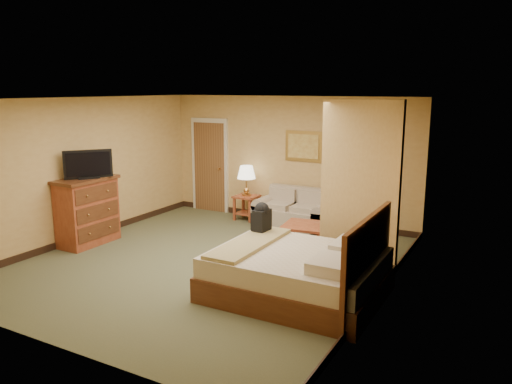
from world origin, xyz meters
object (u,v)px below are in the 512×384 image
Objects in this scene: loveseat at (294,215)px; bed at (301,273)px; dresser at (87,211)px; coffee_table at (305,232)px.

bed reaches higher than loveseat.
bed is (1.48, -3.06, 0.07)m from loveseat.
bed is (4.29, -0.31, -0.28)m from dresser.
bed reaches higher than dresser.
loveseat is 0.71× the size of bed.
loveseat reaches higher than coffee_table.
bed is at bearing -64.17° from loveseat.
loveseat is 1.92× the size of coffee_table.
coffee_table is at bearing -58.36° from loveseat.
dresser reaches higher than loveseat.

